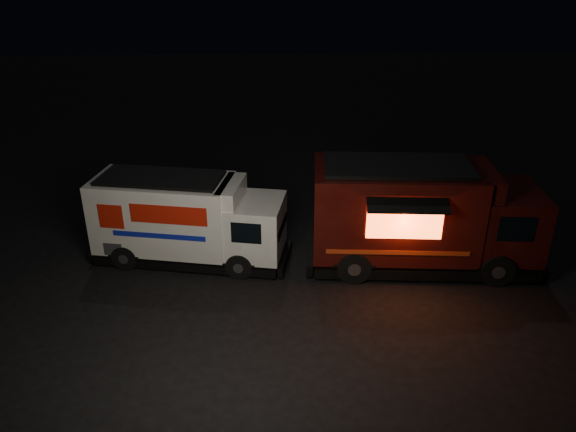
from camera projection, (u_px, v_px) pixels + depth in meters
The scene contains 3 objects.
ground at pixel (280, 300), 15.75m from camera, with size 80.00×80.00×0.00m, color black.
white_truck at pixel (190, 219), 17.28m from camera, with size 6.08×2.07×2.75m, color silver, non-canonical shape.
red_truck at pixel (424, 216), 16.89m from camera, with size 7.08×2.60×3.29m, color #360E09, non-canonical shape.
Camera 1 is at (-0.39, -13.16, 8.97)m, focal length 35.00 mm.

